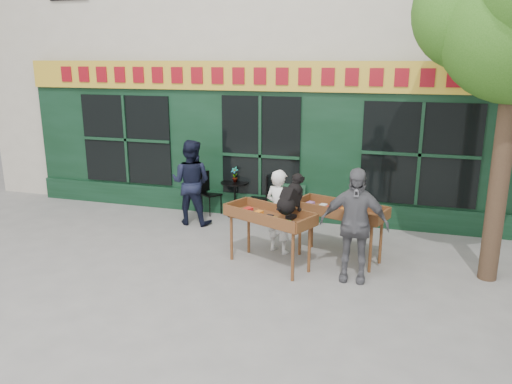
{
  "coord_description": "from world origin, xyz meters",
  "views": [
    {
      "loc": [
        2.91,
        -7.66,
        3.34
      ],
      "look_at": [
        0.45,
        0.5,
        1.06
      ],
      "focal_mm": 35.0,
      "sensor_mm": 36.0,
      "label": 1
    }
  ],
  "objects_px": {
    "book_cart_center": "(269,219)",
    "man_right": "(354,225)",
    "dog": "(290,193)",
    "man_left": "(191,182)",
    "woman": "(279,211)",
    "book_cart_right": "(340,213)",
    "bistro_table": "(235,192)"
  },
  "relations": [
    {
      "from": "book_cart_center",
      "to": "man_right",
      "type": "xyz_separation_m",
      "value": [
        1.37,
        -0.12,
        0.07
      ]
    },
    {
      "from": "dog",
      "to": "man_left",
      "type": "height_order",
      "value": "man_left"
    },
    {
      "from": "dog",
      "to": "man_left",
      "type": "bearing_deg",
      "value": 169.12
    },
    {
      "from": "woman",
      "to": "man_left",
      "type": "bearing_deg",
      "value": -1.84
    },
    {
      "from": "dog",
      "to": "book_cart_right",
      "type": "bearing_deg",
      "value": 67.25
    },
    {
      "from": "book_cart_center",
      "to": "bistro_table",
      "type": "xyz_separation_m",
      "value": [
        -1.43,
        2.41,
        -0.28
      ]
    },
    {
      "from": "woman",
      "to": "man_right",
      "type": "bearing_deg",
      "value": 174.68
    },
    {
      "from": "book_cart_right",
      "to": "bistro_table",
      "type": "bearing_deg",
      "value": 162.65
    },
    {
      "from": "woman",
      "to": "book_cart_center",
      "type": "bearing_deg",
      "value": 114.14
    },
    {
      "from": "book_cart_center",
      "to": "dog",
      "type": "bearing_deg",
      "value": 16.01
    },
    {
      "from": "book_cart_right",
      "to": "man_left",
      "type": "height_order",
      "value": "man_left"
    },
    {
      "from": "book_cart_center",
      "to": "woman",
      "type": "height_order",
      "value": "woman"
    },
    {
      "from": "dog",
      "to": "bistro_table",
      "type": "relative_size",
      "value": 0.79
    },
    {
      "from": "bistro_table",
      "to": "man_right",
      "type": "bearing_deg",
      "value": -42.08
    },
    {
      "from": "book_cart_center",
      "to": "woman",
      "type": "xyz_separation_m",
      "value": [
        0.0,
        0.65,
        -0.07
      ]
    },
    {
      "from": "book_cart_center",
      "to": "man_right",
      "type": "distance_m",
      "value": 1.38
    },
    {
      "from": "book_cart_right",
      "to": "bistro_table",
      "type": "relative_size",
      "value": 2.13
    },
    {
      "from": "man_right",
      "to": "man_left",
      "type": "xyz_separation_m",
      "value": [
        -3.5,
        1.81,
        -0.01
      ]
    },
    {
      "from": "book_cart_center",
      "to": "woman",
      "type": "relative_size",
      "value": 1.08
    },
    {
      "from": "dog",
      "to": "man_left",
      "type": "distance_m",
      "value": 3.06
    },
    {
      "from": "woman",
      "to": "book_cart_right",
      "type": "distance_m",
      "value": 1.07
    },
    {
      "from": "book_cart_right",
      "to": "bistro_table",
      "type": "distance_m",
      "value": 3.09
    },
    {
      "from": "dog",
      "to": "woman",
      "type": "relative_size",
      "value": 0.4
    },
    {
      "from": "man_right",
      "to": "man_left",
      "type": "relative_size",
      "value": 1.01
    },
    {
      "from": "woman",
      "to": "bistro_table",
      "type": "bearing_deg",
      "value": -26.67
    },
    {
      "from": "book_cart_center",
      "to": "book_cart_right",
      "type": "distance_m",
      "value": 1.24
    },
    {
      "from": "bistro_table",
      "to": "book_cart_center",
      "type": "bearing_deg",
      "value": -59.24
    },
    {
      "from": "book_cart_center",
      "to": "man_left",
      "type": "height_order",
      "value": "man_left"
    },
    {
      "from": "dog",
      "to": "book_cart_right",
      "type": "xyz_separation_m",
      "value": [
        0.72,
        0.68,
        -0.47
      ]
    },
    {
      "from": "man_left",
      "to": "woman",
      "type": "bearing_deg",
      "value": 153.04
    },
    {
      "from": "man_right",
      "to": "bistro_table",
      "type": "distance_m",
      "value": 3.8
    },
    {
      "from": "book_cart_center",
      "to": "book_cart_right",
      "type": "height_order",
      "value": "same"
    }
  ]
}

